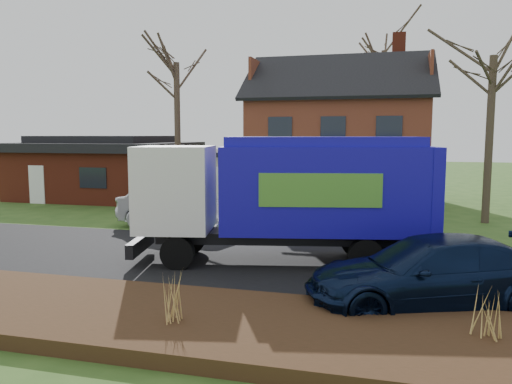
# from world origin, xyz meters

# --- Properties ---
(ground) EXTENTS (120.00, 120.00, 0.00)m
(ground) POSITION_xyz_m (0.00, 0.00, 0.00)
(ground) COLOR #2B4D19
(ground) RESTS_ON ground
(road) EXTENTS (80.00, 7.00, 0.02)m
(road) POSITION_xyz_m (0.00, 0.00, 0.01)
(road) COLOR black
(road) RESTS_ON ground
(mulch_verge) EXTENTS (80.00, 3.50, 0.30)m
(mulch_verge) POSITION_xyz_m (0.00, -5.30, 0.15)
(mulch_verge) COLOR #302010
(mulch_verge) RESTS_ON ground
(main_house) EXTENTS (12.95, 8.95, 9.26)m
(main_house) POSITION_xyz_m (1.49, 13.91, 4.03)
(main_house) COLOR beige
(main_house) RESTS_ON ground
(ranch_house) EXTENTS (9.80, 8.20, 3.70)m
(ranch_house) POSITION_xyz_m (-12.00, 13.00, 1.81)
(ranch_house) COLOR maroon
(ranch_house) RESTS_ON ground
(garbage_truck) EXTENTS (8.96, 3.97, 3.72)m
(garbage_truck) POSITION_xyz_m (1.83, 0.23, 2.14)
(garbage_truck) COLOR black
(garbage_truck) RESTS_ON ground
(silver_sedan) EXTENTS (5.52, 3.33, 1.72)m
(silver_sedan) POSITION_xyz_m (-3.43, 4.08, 0.86)
(silver_sedan) COLOR #B1B4B9
(silver_sedan) RESTS_ON ground
(navy_wagon) EXTENTS (5.88, 3.99, 1.58)m
(navy_wagon) POSITION_xyz_m (5.51, -2.90, 0.79)
(navy_wagon) COLOR black
(navy_wagon) RESTS_ON ground
(tree_front_west) EXTENTS (3.44, 3.44, 10.22)m
(tree_front_west) POSITION_xyz_m (-5.76, 9.57, 8.42)
(tree_front_west) COLOR #47362A
(tree_front_west) RESTS_ON ground
(tree_front_east) EXTENTS (3.63, 3.63, 10.07)m
(tree_front_east) POSITION_xyz_m (8.71, 8.94, 8.19)
(tree_front_east) COLOR #443728
(tree_front_east) RESTS_ON ground
(tree_back) EXTENTS (4.11, 4.11, 13.01)m
(tree_back) POSITION_xyz_m (4.15, 22.59, 10.84)
(tree_back) COLOR #423227
(tree_back) RESTS_ON ground
(grass_clump_mid) EXTENTS (0.33, 0.27, 0.91)m
(grass_clump_mid) POSITION_xyz_m (0.75, -5.69, 0.76)
(grass_clump_mid) COLOR tan
(grass_clump_mid) RESTS_ON mulch_verge
(grass_clump_east) EXTENTS (0.35, 0.29, 0.87)m
(grass_clump_east) POSITION_xyz_m (6.26, -5.06, 0.73)
(grass_clump_east) COLOR tan
(grass_clump_east) RESTS_ON mulch_verge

